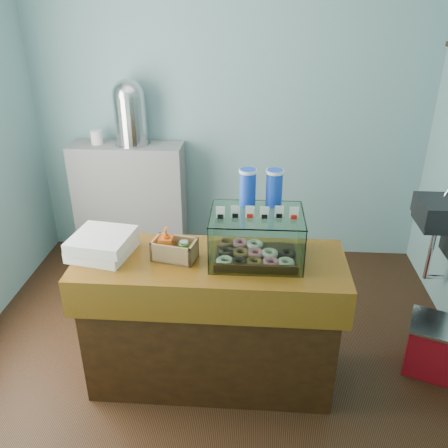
# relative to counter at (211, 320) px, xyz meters

# --- Properties ---
(ground) EXTENTS (3.50, 3.50, 0.00)m
(ground) POSITION_rel_counter_xyz_m (0.00, 0.25, -0.46)
(ground) COLOR black
(ground) RESTS_ON ground
(room_shell) EXTENTS (3.54, 3.04, 2.82)m
(room_shell) POSITION_rel_counter_xyz_m (0.03, 0.26, 1.25)
(room_shell) COLOR #7AAFB2
(room_shell) RESTS_ON ground
(counter) EXTENTS (1.60, 0.60, 0.90)m
(counter) POSITION_rel_counter_xyz_m (0.00, 0.00, 0.00)
(counter) COLOR #3E200C
(counter) RESTS_ON ground
(back_shelf) EXTENTS (1.00, 0.32, 1.10)m
(back_shelf) POSITION_rel_counter_xyz_m (-0.90, 1.57, 0.09)
(back_shelf) COLOR gray
(back_shelf) RESTS_ON ground
(display_case) EXTENTS (0.54, 0.40, 0.51)m
(display_case) POSITION_rel_counter_xyz_m (0.26, 0.06, 0.61)
(display_case) COLOR black
(display_case) RESTS_ON counter
(condiment_crate) EXTENTS (0.28, 0.20, 0.20)m
(condiment_crate) POSITION_rel_counter_xyz_m (-0.22, 0.00, 0.51)
(condiment_crate) COLOR tan
(condiment_crate) RESTS_ON counter
(pastry_boxes) EXTENTS (0.39, 0.39, 0.13)m
(pastry_boxes) POSITION_rel_counter_xyz_m (-0.65, 0.02, 0.51)
(pastry_boxes) COLOR white
(pastry_boxes) RESTS_ON counter
(coffee_urn) EXTENTS (0.31, 0.31, 0.56)m
(coffee_urn) POSITION_rel_counter_xyz_m (-0.84, 1.59, 0.94)
(coffee_urn) COLOR silver
(coffee_urn) RESTS_ON back_shelf
(red_cooler) EXTENTS (0.51, 0.45, 0.37)m
(red_cooler) POSITION_rel_counter_xyz_m (1.51, 0.16, -0.27)
(red_cooler) COLOR #B40E1A
(red_cooler) RESTS_ON ground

